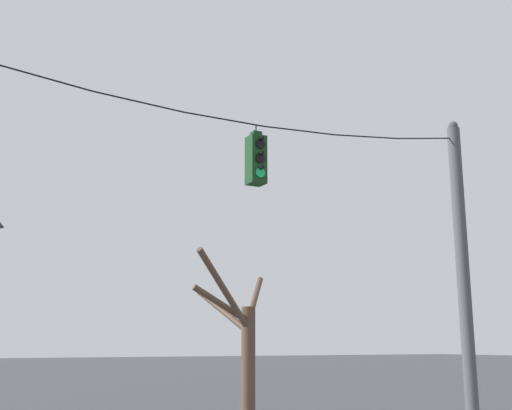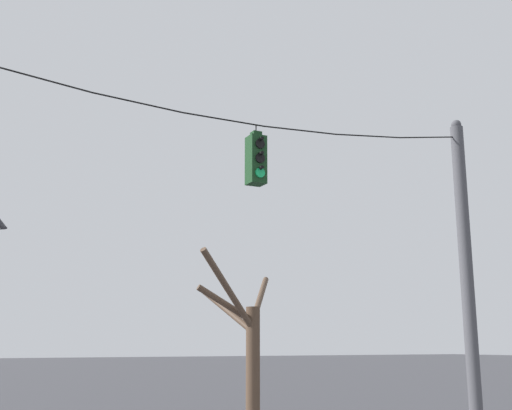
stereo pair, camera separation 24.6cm
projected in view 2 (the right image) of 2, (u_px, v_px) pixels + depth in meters
utility_pole_right at (467, 274)px, 14.88m from camera, size 0.30×0.30×7.53m
span_wire at (225, 111)px, 12.80m from camera, size 12.34×0.03×0.59m
traffic_light_near_left_pole at (256, 160)px, 12.91m from camera, size 0.34×0.58×1.25m
bare_tree at (246, 337)px, 18.99m from camera, size 3.83×3.66×4.78m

